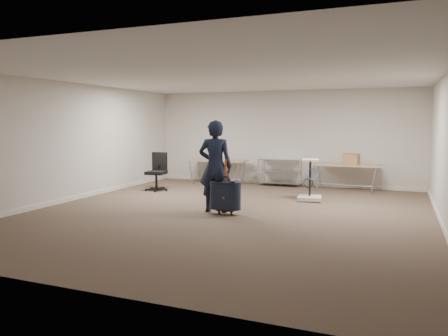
% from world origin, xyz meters
% --- Properties ---
extents(ground, '(9.00, 9.00, 0.00)m').
position_xyz_m(ground, '(0.00, 0.00, 0.00)').
color(ground, '#45342A').
rests_on(ground, ground).
extents(room_shell, '(8.00, 9.00, 9.00)m').
position_xyz_m(room_shell, '(0.00, 1.38, 0.05)').
color(room_shell, beige).
rests_on(room_shell, ground).
extents(folding_table_left, '(1.80, 0.75, 0.73)m').
position_xyz_m(folding_table_left, '(-1.90, 3.95, 0.68)').
color(folding_table_left, tan).
rests_on(folding_table_left, ground).
extents(folding_table_right, '(1.80, 0.75, 0.73)m').
position_xyz_m(folding_table_right, '(1.90, 3.95, 0.68)').
color(folding_table_right, tan).
rests_on(folding_table_right, ground).
extents(wire_shelf, '(1.22, 0.47, 0.80)m').
position_xyz_m(wire_shelf, '(0.00, 4.20, 0.44)').
color(wire_shelf, silver).
rests_on(wire_shelf, ground).
extents(person, '(0.78, 0.59, 1.91)m').
position_xyz_m(person, '(-0.29, 0.02, 0.96)').
color(person, black).
rests_on(person, ground).
extents(suitcase, '(0.43, 0.28, 1.13)m').
position_xyz_m(suitcase, '(-0.00, -0.16, 0.38)').
color(suitcase, '#161E33').
rests_on(suitcase, ground).
extents(office_chair, '(0.63, 0.63, 1.04)m').
position_xyz_m(office_chair, '(-2.92, 2.09, 0.32)').
color(office_chair, black).
rests_on(office_chair, ground).
extents(equipment_cart, '(0.62, 0.62, 1.00)m').
position_xyz_m(equipment_cart, '(1.29, 2.05, 0.26)').
color(equipment_cart, beige).
rests_on(equipment_cart, ground).
extents(cardboard_box, '(0.45, 0.37, 0.30)m').
position_xyz_m(cardboard_box, '(2.04, 3.94, 0.88)').
color(cardboard_box, olive).
rests_on(cardboard_box, folding_table_right).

